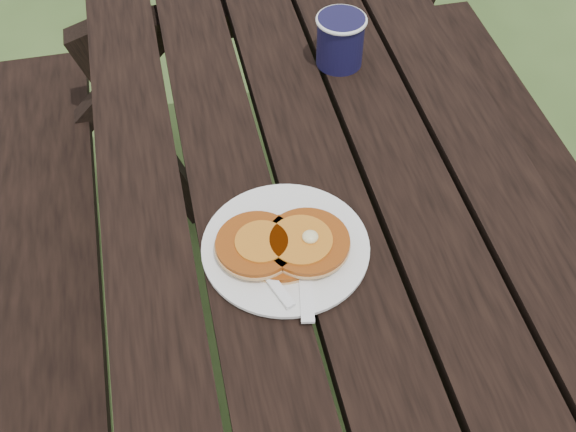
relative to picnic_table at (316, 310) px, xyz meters
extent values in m
plane|color=#344B20|center=(0.00, 0.00, -0.37)|extent=(60.00, 60.00, 0.00)
cube|color=black|center=(0.00, 0.00, 0.36)|extent=(0.75, 1.80, 0.04)
cube|color=black|center=(-0.55, 0.00, 0.06)|extent=(0.25, 1.80, 0.04)
cube|color=black|center=(0.55, 0.00, 0.06)|extent=(0.25, 1.80, 0.04)
cylinder|color=white|center=(-0.09, -0.12, 0.39)|extent=(0.30, 0.30, 0.01)
cylinder|color=#9E4711|center=(-0.10, -0.13, 0.40)|extent=(0.13, 0.13, 0.01)
cylinder|color=#9E4711|center=(-0.14, -0.12, 0.41)|extent=(0.13, 0.13, 0.01)
cylinder|color=#9E4711|center=(-0.06, -0.13, 0.41)|extent=(0.13, 0.13, 0.01)
cylinder|color=#B46619|center=(-0.07, -0.13, 0.42)|extent=(0.10, 0.10, 0.00)
ellipsoid|color=#F4E59E|center=(-0.05, -0.13, 0.42)|extent=(0.03, 0.03, 0.02)
cube|color=white|center=(-0.07, -0.18, 0.39)|extent=(0.05, 0.18, 0.00)
cylinder|color=#131135|center=(0.12, 0.32, 0.43)|extent=(0.09, 0.09, 0.10)
torus|color=white|center=(0.12, 0.32, 0.48)|extent=(0.10, 0.10, 0.01)
cylinder|color=black|center=(0.12, 0.32, 0.48)|extent=(0.08, 0.08, 0.01)
camera|label=1|loc=(-0.24, -0.81, 1.28)|focal=45.00mm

